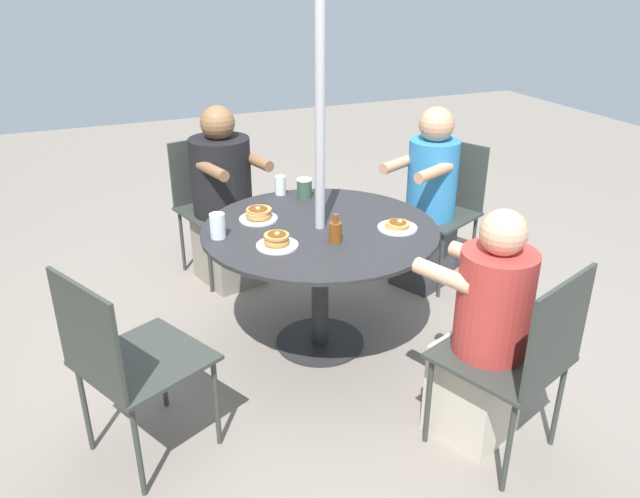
{
  "coord_description": "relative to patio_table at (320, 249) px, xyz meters",
  "views": [
    {
      "loc": [
        -2.83,
        1.17,
        2.01
      ],
      "look_at": [
        0.0,
        0.0,
        0.6
      ],
      "focal_mm": 35.0,
      "sensor_mm": 36.0,
      "label": 1
    }
  ],
  "objects": [
    {
      "name": "ground_plane",
      "position": [
        0.0,
        0.0,
        -0.6
      ],
      "size": [
        12.0,
        12.0,
        0.0
      ],
      "primitive_type": "plane",
      "color": "gray"
    },
    {
      "name": "drinking_glass_a",
      "position": [
        0.58,
        0.02,
        0.18
      ],
      "size": [
        0.07,
        0.07,
        0.11
      ],
      "primitive_type": "cylinder",
      "color": "silver",
      "rests_on": "patio_table"
    },
    {
      "name": "coffee_cup",
      "position": [
        0.46,
        -0.09,
        0.19
      ],
      "size": [
        0.09,
        0.09,
        0.12
      ],
      "color": "#33513D",
      "rests_on": "patio_table"
    },
    {
      "name": "diner_south",
      "position": [
        0.44,
        -0.95,
        -0.04
      ],
      "size": [
        0.49,
        0.57,
        1.2
      ],
      "rotation": [
        0.0,
        0.0,
        0.43
      ],
      "color": "#3D3D42",
      "rests_on": "ground"
    },
    {
      "name": "pancake_plate_b",
      "position": [
        -0.17,
        -0.37,
        0.14
      ],
      "size": [
        0.21,
        0.21,
        0.05
      ],
      "color": "white",
      "rests_on": "patio_table"
    },
    {
      "name": "diner_east",
      "position": [
        -0.98,
        -0.37,
        -0.08
      ],
      "size": [
        0.52,
        0.45,
        1.13
      ],
      "rotation": [
        0.0,
        0.0,
        -1.21
      ],
      "color": "beige",
      "rests_on": "ground"
    },
    {
      "name": "patio_chair_south",
      "position": [
        0.51,
        -1.11,
        -0.06
      ],
      "size": [
        0.63,
        0.63,
        0.93
      ],
      "rotation": [
        0.0,
        0.0,
        0.43
      ],
      "color": "#333833",
      "rests_on": "ground"
    },
    {
      "name": "pancake_plate_a",
      "position": [
        0.23,
        0.27,
        0.15
      ],
      "size": [
        0.21,
        0.21,
        0.08
      ],
      "color": "white",
      "rests_on": "patio_table"
    },
    {
      "name": "umbrella_pole",
      "position": [
        0.0,
        0.0,
        0.5
      ],
      "size": [
        0.05,
        0.05,
        2.2
      ],
      "primitive_type": "cylinder",
      "color": "#ADADB2",
      "rests_on": "ground"
    },
    {
      "name": "patio_table",
      "position": [
        0.0,
        0.0,
        0.0
      ],
      "size": [
        1.26,
        1.26,
        0.72
      ],
      "color": "#28282B",
      "rests_on": "ground"
    },
    {
      "name": "diner_west",
      "position": [
        1.01,
        0.27,
        -0.06
      ],
      "size": [
        0.58,
        0.49,
        1.2
      ],
      "rotation": [
        0.0,
        0.0,
        -4.46
      ],
      "color": "gray",
      "rests_on": "ground"
    },
    {
      "name": "patio_chair_east",
      "position": [
        -1.15,
        -0.43,
        -0.06
      ],
      "size": [
        0.61,
        0.61,
        0.93
      ],
      "rotation": [
        0.0,
        0.0,
        -1.21
      ],
      "color": "#333833",
      "rests_on": "ground"
    },
    {
      "name": "patio_chair_west",
      "position": [
        1.19,
        0.31,
        -0.06
      ],
      "size": [
        0.58,
        0.58,
        0.93
      ],
      "rotation": [
        0.0,
        0.0,
        -4.46
      ],
      "color": "#333833",
      "rests_on": "ground"
    },
    {
      "name": "pancake_plate_c",
      "position": [
        -0.14,
        0.29,
        0.15
      ],
      "size": [
        0.21,
        0.21,
        0.08
      ],
      "color": "white",
      "rests_on": "patio_table"
    },
    {
      "name": "drinking_glass_b",
      "position": [
        0.08,
        0.53,
        0.19
      ],
      "size": [
        0.08,
        0.08,
        0.13
      ],
      "primitive_type": "cylinder",
      "color": "silver",
      "rests_on": "patio_table"
    },
    {
      "name": "patio_chair_north",
      "position": [
        -0.54,
        1.1,
        -0.06
      ],
      "size": [
        0.64,
        0.64,
        0.93
      ],
      "rotation": [
        0.0,
        0.0,
        -2.69
      ],
      "color": "#333833",
      "rests_on": "ground"
    },
    {
      "name": "syrup_bottle",
      "position": [
        -0.2,
        0.0,
        0.18
      ],
      "size": [
        0.09,
        0.07,
        0.15
      ],
      "color": "brown",
      "rests_on": "patio_table"
    }
  ]
}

